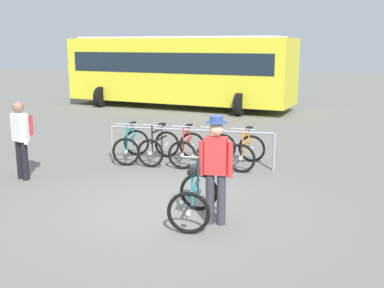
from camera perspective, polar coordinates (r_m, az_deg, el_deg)
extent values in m
plane|color=slate|center=(8.13, -3.02, -7.86)|extent=(80.00, 80.00, 0.00)
cylinder|color=#99999E|center=(11.32, -9.78, 0.01)|extent=(0.06, 0.06, 0.85)
cylinder|color=#99999E|center=(10.45, 10.05, -1.02)|extent=(0.06, 0.06, 0.85)
cylinder|color=#99999E|center=(10.64, -0.27, 1.74)|extent=(3.85, 0.15, 0.05)
torus|color=black|center=(11.83, -6.85, 0.16)|extent=(0.66, 0.14, 0.66)
cylinder|color=#B7B7BC|center=(11.83, -6.85, 0.16)|extent=(0.08, 0.07, 0.08)
torus|color=black|center=(10.87, -8.12, -0.96)|extent=(0.66, 0.14, 0.66)
cylinder|color=#B7B7BC|center=(10.87, -8.12, -0.96)|extent=(0.08, 0.07, 0.08)
cube|color=teal|center=(11.30, -7.49, 0.74)|extent=(0.11, 0.92, 0.04)
cube|color=teal|center=(11.21, -7.59, 1.82)|extent=(0.09, 0.61, 0.04)
cylinder|color=teal|center=(11.47, -7.27, 1.17)|extent=(0.03, 0.03, 0.55)
cube|color=black|center=(11.42, -7.31, 2.52)|extent=(0.14, 0.25, 0.06)
cylinder|color=teal|center=(10.92, -8.01, 0.80)|extent=(0.03, 0.03, 0.63)
cylinder|color=#B7B7BC|center=(10.86, -8.06, 2.43)|extent=(0.52, 0.07, 0.03)
torus|color=black|center=(11.58, -3.10, -0.03)|extent=(0.67, 0.17, 0.66)
cylinder|color=#B7B7BC|center=(11.58, -3.10, -0.03)|extent=(0.09, 0.07, 0.08)
torus|color=black|center=(10.67, -5.15, -1.13)|extent=(0.67, 0.17, 0.66)
cylinder|color=#B7B7BC|center=(10.67, -5.15, -1.13)|extent=(0.09, 0.07, 0.08)
cube|color=black|center=(11.08, -4.10, 0.58)|extent=(0.15, 0.92, 0.04)
cube|color=black|center=(10.99, -4.22, 1.68)|extent=(0.11, 0.61, 0.04)
cylinder|color=black|center=(11.23, -3.74, 1.01)|extent=(0.03, 0.03, 0.55)
cube|color=black|center=(11.18, -3.76, 2.39)|extent=(0.15, 0.25, 0.06)
cylinder|color=black|center=(10.71, -4.92, 0.65)|extent=(0.03, 0.03, 0.63)
cylinder|color=#B7B7BC|center=(10.65, -4.95, 2.31)|extent=(0.52, 0.09, 0.03)
torus|color=black|center=(11.42, 0.02, -0.18)|extent=(0.66, 0.08, 0.66)
cylinder|color=#B7B7BC|center=(11.42, 0.02, -0.18)|extent=(0.08, 0.06, 0.08)
torus|color=black|center=(10.46, -1.23, -1.36)|extent=(0.66, 0.08, 0.66)
cylinder|color=#B7B7BC|center=(10.46, -1.23, -1.36)|extent=(0.08, 0.06, 0.08)
cube|color=red|center=(10.89, -0.58, 0.41)|extent=(0.05, 0.92, 0.04)
cube|color=red|center=(10.80, -0.65, 1.52)|extent=(0.05, 0.61, 0.04)
cylinder|color=red|center=(11.06, -0.36, 0.85)|extent=(0.03, 0.03, 0.55)
cube|color=black|center=(11.00, -0.36, 2.26)|extent=(0.12, 0.24, 0.06)
cylinder|color=red|center=(10.50, -1.08, 0.46)|extent=(0.03, 0.03, 0.63)
cylinder|color=#B7B7BC|center=(10.44, -1.08, 2.16)|extent=(0.52, 0.04, 0.03)
torus|color=black|center=(11.27, 3.82, -0.38)|extent=(0.66, 0.18, 0.66)
cylinder|color=#B7B7BC|center=(11.27, 3.82, -0.38)|extent=(0.09, 0.07, 0.08)
torus|color=black|center=(10.33, 2.17, -1.54)|extent=(0.66, 0.18, 0.66)
cylinder|color=#B7B7BC|center=(10.33, 2.17, -1.54)|extent=(0.09, 0.07, 0.08)
cube|color=#9ED14C|center=(10.75, 3.04, 0.23)|extent=(0.18, 0.91, 0.04)
cube|color=#9ED14C|center=(10.66, 2.97, 1.36)|extent=(0.13, 0.61, 0.04)
cylinder|color=#9ED14C|center=(10.91, 3.34, 0.68)|extent=(0.03, 0.03, 0.55)
cube|color=black|center=(10.86, 3.36, 2.10)|extent=(0.16, 0.26, 0.06)
cylinder|color=#9ED14C|center=(10.37, 2.40, 0.30)|extent=(0.03, 0.03, 0.63)
cylinder|color=#B7B7BC|center=(10.31, 2.41, 2.01)|extent=(0.52, 0.11, 0.03)
torus|color=black|center=(11.18, 7.35, -0.56)|extent=(0.67, 0.19, 0.66)
cylinder|color=#B7B7BC|center=(11.18, 7.35, -0.56)|extent=(0.09, 0.08, 0.08)
torus|color=black|center=(10.22, 6.03, -1.75)|extent=(0.67, 0.19, 0.66)
cylinder|color=#B7B7BC|center=(10.22, 6.03, -1.75)|extent=(0.09, 0.08, 0.08)
cube|color=orange|center=(10.65, 6.75, 0.05)|extent=(0.18, 0.91, 0.04)
cube|color=orange|center=(10.56, 6.72, 1.19)|extent=(0.13, 0.61, 0.04)
cylinder|color=orange|center=(10.81, 6.99, 0.50)|extent=(0.03, 0.03, 0.55)
cube|color=black|center=(10.76, 7.03, 1.93)|extent=(0.16, 0.26, 0.06)
cylinder|color=orange|center=(10.26, 6.24, 0.11)|extent=(0.03, 0.03, 0.63)
cylinder|color=#B7B7BC|center=(10.20, 6.28, 1.84)|extent=(0.52, 0.11, 0.03)
torus|color=black|center=(6.96, -0.43, -8.45)|extent=(0.66, 0.09, 0.66)
cylinder|color=#B7B7BC|center=(6.96, -0.43, -8.45)|extent=(0.08, 0.06, 0.08)
torus|color=black|center=(7.91, 0.86, -5.87)|extent=(0.66, 0.09, 0.66)
cylinder|color=#B7B7BC|center=(7.91, 0.86, -5.87)|extent=(0.08, 0.06, 0.08)
cube|color=teal|center=(7.36, 0.26, -5.43)|extent=(0.07, 0.92, 0.04)
cube|color=teal|center=(7.35, 0.32, -3.64)|extent=(0.06, 0.61, 0.04)
cylinder|color=teal|center=(7.18, 0.02, -5.49)|extent=(0.03, 0.03, 0.55)
cube|color=black|center=(7.10, 0.02, -3.38)|extent=(0.13, 0.24, 0.06)
cylinder|color=teal|center=(7.70, 0.73, -3.93)|extent=(0.03, 0.03, 0.63)
cylinder|color=#B7B7BC|center=(7.62, 0.73, -1.65)|extent=(0.52, 0.05, 0.03)
cube|color=gray|center=(7.79, 0.89, -2.26)|extent=(0.27, 0.21, 0.22)
ellipsoid|color=#4C3828|center=(7.76, 0.89, -1.55)|extent=(0.19, 0.17, 0.16)
sphere|color=#4C3828|center=(7.82, 0.99, -0.69)|extent=(0.11, 0.11, 0.11)
cylinder|color=#383842|center=(7.30, 3.62, -6.81)|extent=(0.14, 0.14, 0.82)
cylinder|color=#383842|center=(7.33, 2.22, -6.71)|extent=(0.14, 0.14, 0.82)
cube|color=red|center=(7.12, 2.98, -1.43)|extent=(0.35, 0.21, 0.58)
cylinder|color=red|center=(7.08, 4.70, -1.95)|extent=(0.09, 0.09, 0.55)
cylinder|color=red|center=(7.15, 1.21, -1.76)|extent=(0.09, 0.09, 0.55)
sphere|color=beige|center=(7.03, 3.02, 1.90)|extent=(0.22, 0.22, 0.22)
cylinder|color=#334C8C|center=(7.02, 3.03, 2.70)|extent=(0.32, 0.32, 0.02)
cylinder|color=#334C8C|center=(7.01, 3.03, 3.10)|extent=(0.20, 0.20, 0.09)
cylinder|color=black|center=(10.23, -19.86, -1.95)|extent=(0.14, 0.14, 0.82)
cylinder|color=black|center=(10.38, -20.40, -1.80)|extent=(0.14, 0.14, 0.82)
cube|color=white|center=(10.16, -20.42, 1.96)|extent=(0.39, 0.33, 0.58)
cylinder|color=white|center=(9.98, -19.82, 1.53)|extent=(0.09, 0.09, 0.55)
cylinder|color=white|center=(10.35, -21.14, 1.79)|extent=(0.09, 0.09, 0.55)
sphere|color=#9E7051|center=(10.10, -20.60, 4.30)|extent=(0.22, 0.22, 0.22)
cube|color=#B23333|center=(10.24, -19.67, 2.20)|extent=(0.29, 0.24, 0.40)
cube|color=yellow|center=(20.56, -1.67, 9.08)|extent=(10.30, 4.61, 2.70)
cube|color=#19232D|center=(20.55, -1.68, 10.05)|extent=(9.53, 4.46, 0.84)
cube|color=silver|center=(20.53, -1.70, 12.96)|extent=(9.27, 4.15, 0.08)
cylinder|color=black|center=(21.25, -11.09, 5.71)|extent=(0.44, 0.93, 0.90)
cylinder|color=black|center=(23.32, -7.53, 6.40)|extent=(0.44, 0.93, 0.90)
cylinder|color=black|center=(18.29, 5.84, 4.85)|extent=(0.44, 0.93, 0.90)
cylinder|color=black|center=(20.66, 8.07, 5.64)|extent=(0.44, 0.93, 0.90)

